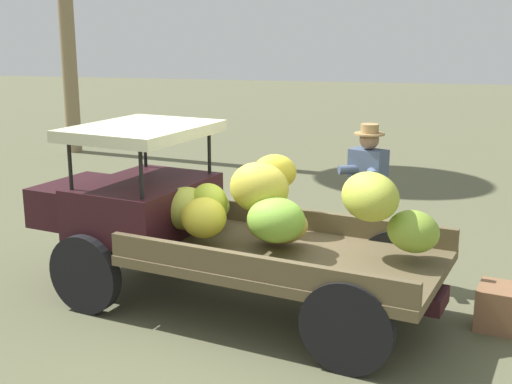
# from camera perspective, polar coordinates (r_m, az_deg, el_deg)

# --- Properties ---
(ground_plane) EXTENTS (60.00, 60.00, 0.00)m
(ground_plane) POSITION_cam_1_polar(r_m,az_deg,el_deg) (7.19, -0.45, -9.58)
(ground_plane) COLOR #5F6043
(truck) EXTENTS (4.65, 2.56, 1.85)m
(truck) POSITION_cam_1_polar(r_m,az_deg,el_deg) (7.01, -3.92, -2.35)
(truck) COLOR black
(truck) RESTS_ON ground
(farmer) EXTENTS (0.57, 0.53, 1.82)m
(farmer) POSITION_cam_1_polar(r_m,az_deg,el_deg) (7.71, 9.41, -0.02)
(farmer) COLOR #7F6651
(farmer) RESTS_ON ground
(wooden_crate) EXTENTS (0.59, 0.56, 0.42)m
(wooden_crate) POSITION_cam_1_polar(r_m,az_deg,el_deg) (7.02, 20.34, -9.23)
(wooden_crate) COLOR #8C5F40
(wooden_crate) RESTS_ON ground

